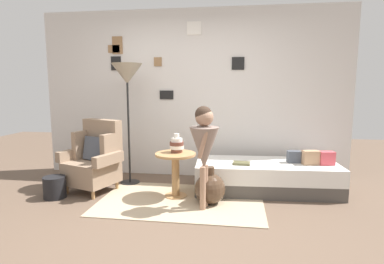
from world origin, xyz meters
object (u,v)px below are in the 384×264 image
Objects in this scene: armchair at (95,159)px; side_table at (176,166)px; daybed at (266,176)px; magazine_basket at (55,187)px; book_on_daybed at (242,163)px; person_child at (204,143)px; demijohn_near at (210,188)px; vase_striped at (177,145)px; floor_lamp at (127,78)px.

side_table is (1.15, -0.11, -0.03)m from armchair.
daybed is 2.80m from magazine_basket.
book_on_daybed is 0.79× the size of magazine_basket.
daybed is 1.61× the size of person_child.
armchair is at bearing 169.64° from demijohn_near.
armchair is 3.46× the size of magazine_basket.
vase_striped is at bearing -2.86° from armchair.
demijohn_near reaches higher than daybed.
floor_lamp reaches higher than book_on_daybed.
floor_lamp reaches higher than demijohn_near.
person_child is (1.19, -0.82, -0.76)m from floor_lamp.
armchair is 0.62m from magazine_basket.
demijohn_near is at bearing -21.67° from side_table.
demijohn_near is (-0.72, -0.60, -0.01)m from daybed.
daybed is 7.90× the size of vase_striped.
magazine_basket is (-1.54, -0.27, -0.27)m from side_table.
daybed is 3.35× the size of side_table.
floor_lamp is at bearing 44.44° from magazine_basket.
floor_lamp is at bearing 145.52° from person_child.
vase_striped is 1.12× the size of book_on_daybed.
book_on_daybed is (0.44, 0.60, -0.37)m from person_child.
vase_striped is 0.20× the size of person_child.
demijohn_near is 1.65× the size of magazine_basket.
book_on_daybed is at bearing 4.09° from armchair.
person_child is at bearing -2.36° from magazine_basket.
side_table is 0.54m from demijohn_near.
armchair is 0.80× the size of person_child.
vase_striped is 0.71m from demijohn_near.
person_child is 5.50× the size of book_on_daybed.
magazine_basket is at bearing -170.17° from side_table.
book_on_daybed is 2.45m from magazine_basket.
armchair reaches higher than book_on_daybed.
side_table is at bearing 9.83° from magazine_basket.
book_on_daybed is (1.63, -0.22, -1.13)m from floor_lamp.
side_table reaches higher than demijohn_near.
person_child is (0.40, -0.40, 0.10)m from vase_striped.
daybed is 0.94m from demijohn_near.
floor_lamp is (-1.97, 0.06, 1.34)m from daybed.
demijohn_near is (-0.38, -0.44, -0.22)m from book_on_daybed.
vase_striped is 0.90m from book_on_daybed.
book_on_daybed is (-0.34, -0.16, 0.22)m from daybed.
floor_lamp is 1.95m from demijohn_near.
floor_lamp reaches higher than side_table.
armchair is 2.09× the size of demijohn_near.
side_table is 0.33× the size of floor_lamp.
magazine_basket is (-2.72, -0.68, -0.06)m from daybed.
side_table is at bearing 139.50° from person_child.
demijohn_near is at bearing -10.36° from armchair.
armchair is at bearing 177.14° from vase_striped.
magazine_basket is at bearing -135.60° from armchair.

